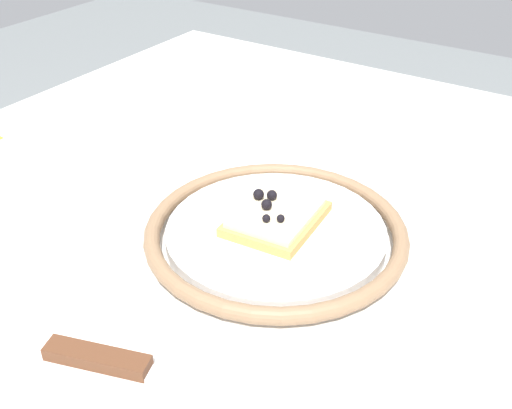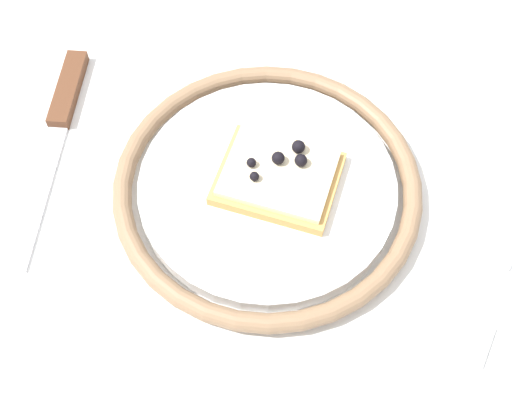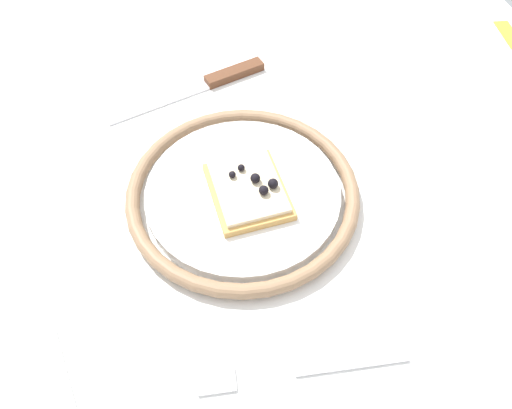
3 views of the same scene
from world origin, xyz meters
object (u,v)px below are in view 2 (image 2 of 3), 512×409
Objects in this scene: dining_table at (250,192)px; knife at (61,116)px; plate at (267,187)px; pizza_slice_near at (278,176)px; fork at (504,261)px.

dining_table is 4.83× the size of knife.
knife is (0.21, -0.00, -0.01)m from plate.
pizza_slice_near is 0.54× the size of fork.
pizza_slice_near is at bearing -146.18° from plate.
knife is 0.42m from fork.
fork is (-0.21, -0.01, -0.01)m from plate.
dining_table is 10.41× the size of pizza_slice_near.
fork reaches higher than dining_table.
fork is at bearing -176.37° from plate.
dining_table is 0.20m from knife.
pizza_slice_near is at bearing 2.28° from fork.
plate is 2.50× the size of pizza_slice_near.
knife reaches higher than dining_table.
plate is at bearing 33.82° from pizza_slice_near.
knife is at bearing 13.63° from dining_table.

